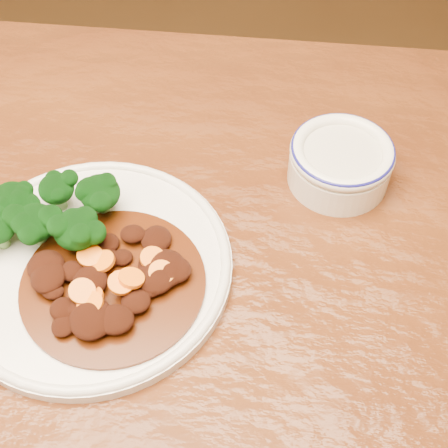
{
  "coord_description": "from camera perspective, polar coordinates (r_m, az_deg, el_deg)",
  "views": [
    {
      "loc": [
        0.18,
        -0.35,
        1.3
      ],
      "look_at": [
        0.17,
        0.07,
        0.77
      ],
      "focal_mm": 50.0,
      "sensor_mm": 36.0,
      "label": 1
    }
  ],
  "objects": [
    {
      "name": "dining_table",
      "position": [
        0.74,
        -13.7,
        -8.76
      ],
      "size": [
        1.57,
        1.03,
        0.75
      ],
      "rotation": [
        0.0,
        0.0,
        -0.09
      ],
      "color": "#5B2C10",
      "rests_on": "ground"
    },
    {
      "name": "dinner_plate",
      "position": [
        0.67,
        -11.92,
        -3.75
      ],
      "size": [
        0.29,
        0.29,
        0.02
      ],
      "rotation": [
        0.0,
        0.0,
        -0.08
      ],
      "color": "white",
      "rests_on": "dining_table"
    },
    {
      "name": "broccoli_florets",
      "position": [
        0.68,
        -15.79,
        1.13
      ],
      "size": [
        0.14,
        0.1,
        0.05
      ],
      "color": "#66994F",
      "rests_on": "dinner_plate"
    },
    {
      "name": "mince_stew",
      "position": [
        0.63,
        -10.19,
        -5.28
      ],
      "size": [
        0.19,
        0.19,
        0.03
      ],
      "color": "#4C2208",
      "rests_on": "dinner_plate"
    },
    {
      "name": "dip_bowl",
      "position": [
        0.73,
        10.6,
        5.66
      ],
      "size": [
        0.12,
        0.12,
        0.05
      ],
      "rotation": [
        0.0,
        0.0,
        0.41
      ],
      "color": "white",
      "rests_on": "dining_table"
    }
  ]
}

